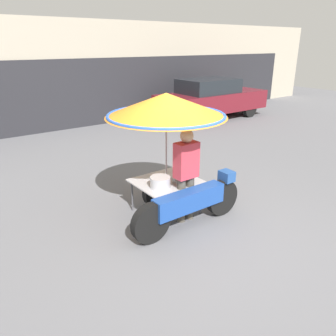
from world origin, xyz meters
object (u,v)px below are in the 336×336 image
object	(u,v)px
vendor_person	(186,171)
parked_car	(211,98)
vendor_motorcycle_cart	(169,122)
potted_plant	(243,98)

from	to	relation	value
vendor_person	parked_car	xyz separation A→B (m)	(5.90, 5.66, -0.08)
vendor_person	vendor_motorcycle_cart	bearing A→B (deg)	106.64
vendor_motorcycle_cart	vendor_person	xyz separation A→B (m)	(0.10, -0.34, -0.76)
potted_plant	vendor_person	bearing A→B (deg)	-143.39
vendor_person	parked_car	world-z (taller)	vendor_person
vendor_motorcycle_cart	parked_car	world-z (taller)	vendor_motorcycle_cart
potted_plant	parked_car	bearing A→B (deg)	-163.58
vendor_person	potted_plant	distance (m)	10.90
vendor_motorcycle_cart	potted_plant	size ratio (longest dim) A/B	2.57
vendor_motorcycle_cart	parked_car	bearing A→B (deg)	41.56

